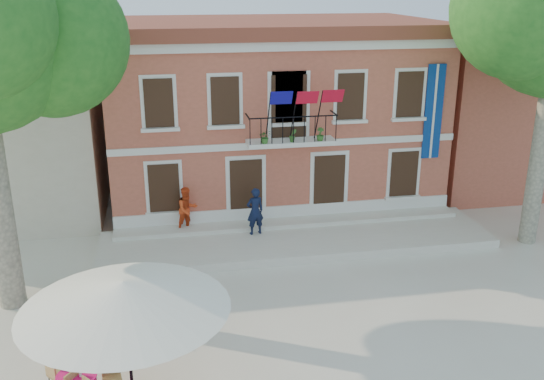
{
  "coord_description": "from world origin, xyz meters",
  "views": [
    {
      "loc": [
        -2.59,
        -15.13,
        9.01
      ],
      "look_at": [
        0.92,
        3.5,
        2.43
      ],
      "focal_mm": 40.0,
      "sensor_mm": 36.0,
      "label": 1
    }
  ],
  "objects_px": {
    "pedestrian_navy": "(255,211)",
    "pedestrian_orange": "(187,210)",
    "cafe_table_3": "(89,324)",
    "patio_umbrella": "(124,296)"
  },
  "relations": [
    {
      "from": "patio_umbrella",
      "to": "pedestrian_navy",
      "type": "height_order",
      "value": "patio_umbrella"
    },
    {
      "from": "pedestrian_orange",
      "to": "cafe_table_3",
      "type": "distance_m",
      "value": 6.83
    },
    {
      "from": "patio_umbrella",
      "to": "cafe_table_3",
      "type": "relative_size",
      "value": 2.34
    },
    {
      "from": "patio_umbrella",
      "to": "cafe_table_3",
      "type": "xyz_separation_m",
      "value": [
        -1.23,
        3.25,
        -2.49
      ]
    },
    {
      "from": "pedestrian_orange",
      "to": "cafe_table_3",
      "type": "xyz_separation_m",
      "value": [
        -2.94,
        -6.12,
        -0.72
      ]
    },
    {
      "from": "patio_umbrella",
      "to": "pedestrian_navy",
      "type": "relative_size",
      "value": 2.5
    },
    {
      "from": "pedestrian_orange",
      "to": "pedestrian_navy",
      "type": "bearing_deg",
      "value": -44.49
    },
    {
      "from": "pedestrian_navy",
      "to": "pedestrian_orange",
      "type": "relative_size",
      "value": 1.03
    },
    {
      "from": "patio_umbrella",
      "to": "pedestrian_orange",
      "type": "relative_size",
      "value": 2.58
    },
    {
      "from": "patio_umbrella",
      "to": "cafe_table_3",
      "type": "height_order",
      "value": "patio_umbrella"
    }
  ]
}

